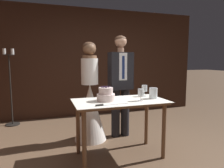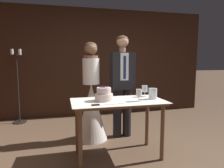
% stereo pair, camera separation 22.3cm
% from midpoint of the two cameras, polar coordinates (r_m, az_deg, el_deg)
% --- Properties ---
extents(ground_plane, '(40.00, 40.00, 0.00)m').
position_cam_midpoint_polar(ground_plane, '(2.91, 10.30, -20.94)').
color(ground_plane, brown).
extents(wall_back, '(5.28, 0.12, 2.58)m').
position_cam_midpoint_polar(wall_back, '(4.99, -1.35, 6.13)').
color(wall_back, '#382116').
rests_on(wall_back, ground_plane).
extents(cake_table, '(1.28, 0.68, 0.80)m').
position_cam_midpoint_polar(cake_table, '(2.78, 4.10, -7.04)').
color(cake_table, brown).
rests_on(cake_table, ground_plane).
extents(tiered_cake, '(0.25, 0.25, 0.21)m').
position_cam_midpoint_polar(tiered_cake, '(2.71, 0.01, -3.13)').
color(tiered_cake, beige).
rests_on(tiered_cake, cake_table).
extents(cake_knife, '(0.44, 0.06, 0.02)m').
position_cam_midpoint_polar(cake_knife, '(2.47, -0.26, -5.93)').
color(cake_knife, silver).
rests_on(cake_knife, cake_table).
extents(wine_glass_near, '(0.08, 0.08, 0.17)m').
position_cam_midpoint_polar(wine_glass_near, '(3.07, 11.38, -1.50)').
color(wine_glass_near, silver).
rests_on(wine_glass_near, cake_table).
extents(wine_glass_middle, '(0.08, 0.08, 0.17)m').
position_cam_midpoint_polar(wine_glass_middle, '(2.72, 10.06, -2.63)').
color(wine_glass_middle, silver).
rests_on(wine_glass_middle, cake_table).
extents(hurricane_candle, '(0.12, 0.12, 0.15)m').
position_cam_midpoint_polar(hurricane_candle, '(2.92, 13.73, -2.78)').
color(hurricane_candle, silver).
rests_on(hurricane_candle, cake_table).
extents(bride, '(0.54, 0.54, 1.65)m').
position_cam_midpoint_polar(bride, '(3.40, -4.03, -5.75)').
color(bride, white).
rests_on(bride, ground_plane).
extents(groom, '(0.40, 0.25, 1.77)m').
position_cam_midpoint_polar(groom, '(3.48, 4.80, 0.76)').
color(groom, black).
rests_on(groom, ground_plane).
extents(candle_stand, '(0.28, 0.28, 1.58)m').
position_cam_midpoint_polar(candle_stand, '(4.66, -24.03, -1.49)').
color(candle_stand, black).
rests_on(candle_stand, ground_plane).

